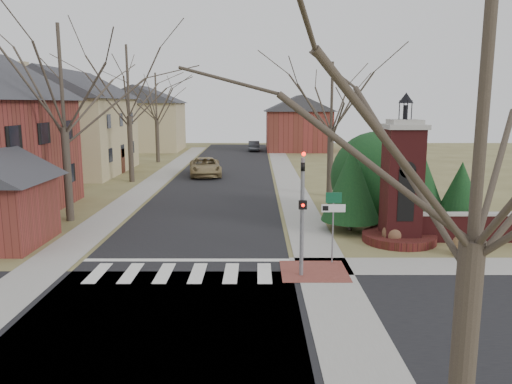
{
  "coord_description": "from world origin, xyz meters",
  "views": [
    {
      "loc": [
        2.73,
        -16.31,
        6.04
      ],
      "look_at": [
        2.69,
        6.0,
        2.05
      ],
      "focal_mm": 35.0,
      "sensor_mm": 36.0,
      "label": 1
    }
  ],
  "objects_px": {
    "brick_gate_monument": "(401,193)",
    "pickup_truck": "(205,167)",
    "distant_car": "(254,146)",
    "traffic_signal_pole": "(302,204)",
    "sign_post": "(333,213)"
  },
  "relations": [
    {
      "from": "brick_gate_monument",
      "to": "distant_car",
      "type": "relative_size",
      "value": 1.64
    },
    {
      "from": "brick_gate_monument",
      "to": "pickup_truck",
      "type": "bearing_deg",
      "value": 117.81
    },
    {
      "from": "pickup_truck",
      "to": "brick_gate_monument",
      "type": "bearing_deg",
      "value": -69.89
    },
    {
      "from": "traffic_signal_pole",
      "to": "pickup_truck",
      "type": "bearing_deg",
      "value": 103.53
    },
    {
      "from": "traffic_signal_pole",
      "to": "sign_post",
      "type": "xyz_separation_m",
      "value": [
        1.29,
        1.41,
        -0.64
      ]
    },
    {
      "from": "distant_car",
      "to": "sign_post",
      "type": "bearing_deg",
      "value": 93.29
    },
    {
      "from": "brick_gate_monument",
      "to": "distant_car",
      "type": "bearing_deg",
      "value": 98.98
    },
    {
      "from": "pickup_truck",
      "to": "distant_car",
      "type": "bearing_deg",
      "value": 72.12
    },
    {
      "from": "sign_post",
      "to": "pickup_truck",
      "type": "bearing_deg",
      "value": 107.29
    },
    {
      "from": "traffic_signal_pole",
      "to": "distant_car",
      "type": "relative_size",
      "value": 1.14
    },
    {
      "from": "brick_gate_monument",
      "to": "pickup_truck",
      "type": "height_order",
      "value": "brick_gate_monument"
    },
    {
      "from": "traffic_signal_pole",
      "to": "brick_gate_monument",
      "type": "xyz_separation_m",
      "value": [
        4.7,
        4.42,
        -0.42
      ]
    },
    {
      "from": "traffic_signal_pole",
      "to": "distant_car",
      "type": "height_order",
      "value": "traffic_signal_pole"
    },
    {
      "from": "sign_post",
      "to": "pickup_truck",
      "type": "distance_m",
      "value": 24.23
    },
    {
      "from": "pickup_truck",
      "to": "distant_car",
      "type": "distance_m",
      "value": 22.35
    }
  ]
}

